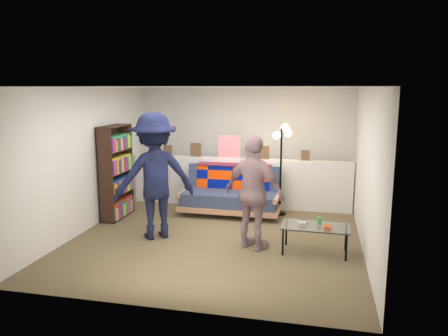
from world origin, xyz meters
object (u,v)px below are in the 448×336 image
futon_sofa (232,194)px  person_right (254,193)px  coffee_table (316,228)px  person_left (155,176)px  bookshelf (116,175)px  floor_lamp (282,151)px

futon_sofa → person_right: (0.70, -1.73, 0.47)m
coffee_table → person_left: size_ratio=0.50×
futon_sofa → person_left: person_left is taller
coffee_table → person_left: (-2.53, 0.16, 0.62)m
bookshelf → futon_sofa: bearing=18.5°
futon_sofa → bookshelf: bearing=-161.5°
coffee_table → floor_lamp: size_ratio=0.58×
futon_sofa → person_left: bearing=-120.9°
coffee_table → floor_lamp: floor_lamp is taller
futon_sofa → person_right: person_right is taller
coffee_table → person_right: bearing=-179.0°
futon_sofa → floor_lamp: bearing=11.2°
coffee_table → floor_lamp: 2.18m
floor_lamp → person_right: 1.96m
bookshelf → person_left: 1.42m
floor_lamp → bookshelf: bearing=-163.8°
person_left → person_right: size_ratio=1.18×
bookshelf → coffee_table: bookshelf is taller
coffee_table → person_right: person_right is taller
person_right → person_left: bearing=18.9°
floor_lamp → person_left: size_ratio=0.86×
futon_sofa → person_left: 1.92m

